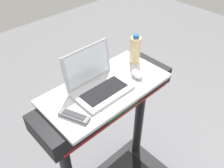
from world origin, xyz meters
TOP-DOWN VIEW (x-y plane):
  - desk_board at (0.00, 0.70)m, footprint 0.74×0.38m
  - laptop at (-0.04, 0.72)m, footprint 0.31×0.24m
  - computer_mouse at (0.20, 0.64)m, footprint 0.09×0.12m
  - water_bottle at (0.31, 0.76)m, footprint 0.07×0.07m
  - tv_remote at (-0.27, 0.63)m, footprint 0.10×0.17m

SIDE VIEW (x-z plane):
  - desk_board at x=0.00m, z-range 1.06..1.08m
  - tv_remote at x=-0.27m, z-range 1.08..1.10m
  - computer_mouse at x=0.20m, z-range 1.08..1.11m
  - laptop at x=-0.04m, z-range 1.01..1.24m
  - water_bottle at x=0.31m, z-range 1.07..1.27m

